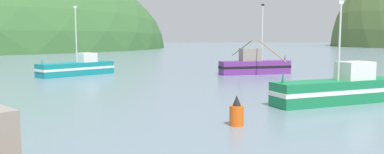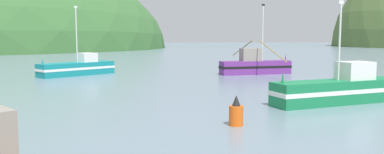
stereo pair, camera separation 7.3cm
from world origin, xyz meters
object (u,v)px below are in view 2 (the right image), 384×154
object	(u,v)px
fishing_boat_purple	(255,65)
fishing_boat_teal	(78,68)
channel_buoy	(236,113)
fishing_boat_green	(341,89)

from	to	relation	value
fishing_boat_purple	fishing_boat_teal	distance (m)	19.64
fishing_boat_purple	channel_buoy	bearing A→B (deg)	-116.91
fishing_boat_purple	fishing_boat_green	distance (m)	18.77
fishing_boat_green	fishing_boat_teal	bearing A→B (deg)	-60.43
fishing_boat_purple	channel_buoy	xyz separation A→B (m)	(-6.38, -24.37, -0.40)
channel_buoy	fishing_boat_purple	bearing A→B (deg)	75.34
fishing_boat_purple	fishing_boat_green	world-z (taller)	fishing_boat_purple
fishing_boat_green	channel_buoy	world-z (taller)	fishing_boat_green
channel_buoy	fishing_boat_green	bearing A→B (deg)	36.48
fishing_boat_purple	channel_buoy	distance (m)	25.19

